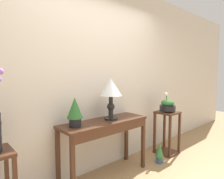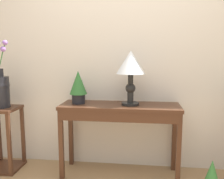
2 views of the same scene
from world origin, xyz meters
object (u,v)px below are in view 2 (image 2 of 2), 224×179
Objects in this scene: pedestal_stand_left at (4,139)px; console_table at (120,115)px; potted_plant_floor at (212,175)px; flower_vase_tall_left at (0,88)px; potted_plant_on_console at (78,86)px; table_lamp at (131,66)px.

console_table is at bearing 0.22° from pedestal_stand_left.
console_table is 3.81× the size of potted_plant_floor.
flower_vase_tall_left is (0.00, -0.00, 0.58)m from pedestal_stand_left.
potted_plant_floor is at bearing -5.89° from pedestal_stand_left.
potted_plant_on_console reaches higher than pedestal_stand_left.
flower_vase_tall_left reaches higher than potted_plant_on_console.
table_lamp is at bearing 1.25° from flower_vase_tall_left.
console_table is 0.54m from potted_plant_on_console.
potted_plant_floor is at bearing -14.58° from console_table.
table_lamp is 1.71× the size of potted_plant_floor.
potted_plant_floor is (2.21, -0.23, -0.18)m from pedestal_stand_left.
flower_vase_tall_left is (-1.31, -0.01, 0.27)m from console_table.
pedestal_stand_left is at bearing 174.11° from potted_plant_floor.
console_table is at bearing -167.54° from table_lamp.
console_table is 1.71× the size of flower_vase_tall_left.
flower_vase_tall_left reaches higher than console_table.
table_lamp is at bearing -0.62° from potted_plant_on_console.
pedestal_stand_left is 0.98× the size of flower_vase_tall_left.
potted_plant_on_console is (-0.56, 0.01, -0.21)m from table_lamp.
pedestal_stand_left is 0.58m from flower_vase_tall_left.
pedestal_stand_left is (-1.42, -0.03, -0.82)m from table_lamp.
potted_plant_floor is (0.90, -0.23, -0.49)m from console_table.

